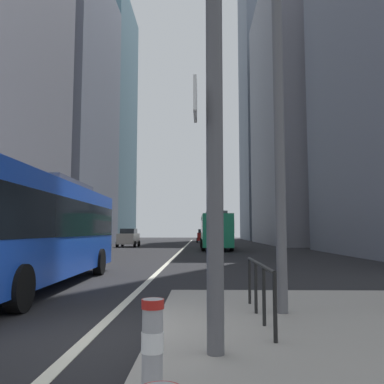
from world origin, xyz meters
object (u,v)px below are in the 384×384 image
(city_bus_blue_oncoming, at_px, (33,226))
(traffic_signal_gantry, at_px, (81,52))
(car_receding_near, at_px, (203,236))
(bollard_left, at_px, (152,350))
(city_bus_red_receding, at_px, (215,229))
(car_oncoming_mid, at_px, (128,238))
(street_lamp_post, at_px, (277,49))

(city_bus_blue_oncoming, xyz_separation_m, traffic_signal_gantry, (3.43, -6.90, 2.24))
(traffic_signal_gantry, bearing_deg, car_receding_near, 88.04)
(traffic_signal_gantry, xyz_separation_m, bollard_left, (1.20, -1.67, -3.40))
(city_bus_blue_oncoming, distance_m, traffic_signal_gantry, 8.03)
(city_bus_red_receding, height_order, traffic_signal_gantry, traffic_signal_gantry)
(city_bus_blue_oncoming, bearing_deg, car_oncoming_mid, 95.00)
(city_bus_red_receding, bearing_deg, city_bus_blue_oncoming, -103.76)
(city_bus_red_receding, height_order, street_lamp_post, street_lamp_post)
(street_lamp_post, bearing_deg, car_oncoming_mid, 104.55)
(car_receding_near, bearing_deg, street_lamp_post, -88.64)
(city_bus_blue_oncoming, bearing_deg, car_receding_near, 83.70)
(city_bus_blue_oncoming, xyz_separation_m, car_receding_near, (5.32, 48.14, -0.85))
(city_bus_blue_oncoming, relative_size, traffic_signal_gantry, 1.91)
(car_receding_near, xyz_separation_m, traffic_signal_gantry, (-1.89, -55.04, 3.09))
(traffic_signal_gantry, relative_size, street_lamp_post, 0.75)
(city_bus_red_receding, relative_size, street_lamp_post, 1.38)
(car_receding_near, height_order, street_lamp_post, street_lamp_post)
(city_bus_red_receding, height_order, bollard_left, city_bus_red_receding)
(traffic_signal_gantry, bearing_deg, bollard_left, -54.35)
(city_bus_blue_oncoming, relative_size, car_receding_near, 2.48)
(car_oncoming_mid, height_order, traffic_signal_gantry, traffic_signal_gantry)
(street_lamp_post, relative_size, bollard_left, 8.46)
(city_bus_red_receding, relative_size, traffic_signal_gantry, 1.84)
(street_lamp_post, bearing_deg, bollard_left, -114.41)
(city_bus_red_receding, xyz_separation_m, car_oncoming_mid, (-9.10, 5.86, -0.85))
(car_oncoming_mid, distance_m, street_lamp_post, 37.43)
(street_lamp_post, bearing_deg, city_bus_blue_oncoming, 146.81)
(city_bus_blue_oncoming, height_order, car_receding_near, city_bus_blue_oncoming)
(bollard_left, bearing_deg, car_oncoming_mid, 100.41)
(city_bus_red_receding, distance_m, bollard_left, 34.46)
(city_bus_blue_oncoming, bearing_deg, street_lamp_post, -33.19)
(car_receding_near, bearing_deg, city_bus_red_receding, -87.41)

